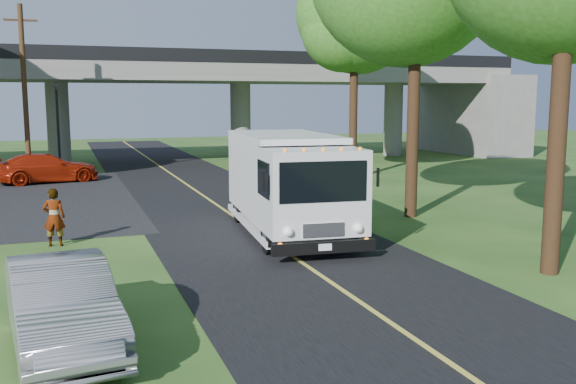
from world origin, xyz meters
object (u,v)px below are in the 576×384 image
utility_pole (25,93)px  step_van (289,181)px  traffic_signal (58,119)px  tree_right_far (360,22)px  silver_sedan (61,305)px  pedestrian (54,217)px  red_sedan (46,168)px

utility_pole → step_van: utility_pole is taller
traffic_signal → tree_right_far: size_ratio=0.47×
utility_pole → silver_sedan: 24.35m
pedestrian → step_van: bearing=-178.1°
utility_pole → silver_sedan: bearing=-86.4°
silver_sedan → pedestrian: size_ratio=2.68×
pedestrian → silver_sedan: bearing=99.7°
red_sedan → pedestrian: bearing=168.3°
traffic_signal → pedestrian: (-0.18, -17.69, -2.33)m
tree_right_far → silver_sedan: 26.10m
step_van → red_sedan: size_ratio=1.50×
tree_right_far → silver_sedan: size_ratio=2.36×
traffic_signal → red_sedan: size_ratio=1.00×
step_van → pedestrian: 7.17m
silver_sedan → step_van: bearing=40.7°
utility_pole → tree_right_far: 17.61m
step_van → pedestrian: size_ratio=4.51×
tree_right_far → pedestrian: tree_right_far is taller
utility_pole → red_sedan: utility_pole is taller
traffic_signal → silver_sedan: (0.00, -26.00, -2.43)m
red_sedan → silver_sedan: (0.67, -23.75, 0.01)m
tree_right_far → pedestrian: (-15.38, -11.53, -7.43)m
tree_right_far → traffic_signal: bearing=157.9°
utility_pole → tree_right_far: size_ratio=0.82×
traffic_signal → tree_right_far: 17.18m
step_van → utility_pole: bearing=122.1°
tree_right_far → red_sedan: size_ratio=2.11×
step_van → tree_right_far: bearing=61.1°
utility_pole → tree_right_far: (16.71, -4.16, 3.71)m
utility_pole → pedestrian: (1.32, -15.69, -3.73)m
silver_sedan → tree_right_far: bearing=45.8°
red_sedan → silver_sedan: silver_sedan is taller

